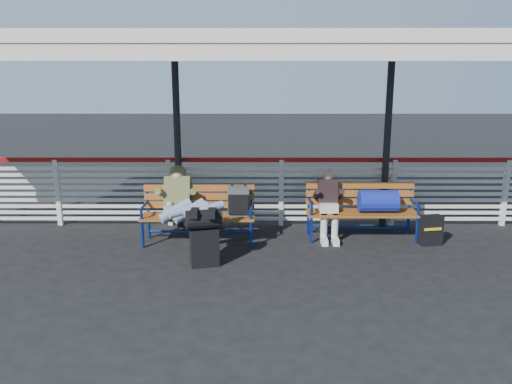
{
  "coord_description": "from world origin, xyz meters",
  "views": [
    {
      "loc": [
        -0.42,
        -6.78,
        2.62
      ],
      "look_at": [
        -0.45,
        1.0,
        0.82
      ],
      "focal_mm": 35.0,
      "sensor_mm": 36.0,
      "label": 1
    }
  ],
  "objects_px": {
    "bench_left": "(211,206)",
    "suitcase_side": "(431,230)",
    "traveler_man": "(186,206)",
    "luggage_stack": "(204,235)",
    "bench_right": "(370,203)",
    "companion_person": "(328,204)"
  },
  "relations": [
    {
      "from": "suitcase_side",
      "to": "traveler_man",
      "type": "bearing_deg",
      "value": 172.73
    },
    {
      "from": "bench_left",
      "to": "traveler_man",
      "type": "relative_size",
      "value": 1.1
    },
    {
      "from": "traveler_man",
      "to": "suitcase_side",
      "type": "relative_size",
      "value": 3.42
    },
    {
      "from": "luggage_stack",
      "to": "bench_right",
      "type": "distance_m",
      "value": 2.88
    },
    {
      "from": "bench_right",
      "to": "traveler_man",
      "type": "height_order",
      "value": "traveler_man"
    },
    {
      "from": "luggage_stack",
      "to": "suitcase_side",
      "type": "distance_m",
      "value": 3.64
    },
    {
      "from": "bench_left",
      "to": "traveler_man",
      "type": "height_order",
      "value": "traveler_man"
    },
    {
      "from": "luggage_stack",
      "to": "bench_right",
      "type": "bearing_deg",
      "value": 10.91
    },
    {
      "from": "bench_left",
      "to": "bench_right",
      "type": "relative_size",
      "value": 1.0
    },
    {
      "from": "traveler_man",
      "to": "bench_left",
      "type": "bearing_deg",
      "value": 44.15
    },
    {
      "from": "bench_right",
      "to": "traveler_man",
      "type": "xyz_separation_m",
      "value": [
        -2.95,
        -0.53,
        0.1
      ]
    },
    {
      "from": "luggage_stack",
      "to": "companion_person",
      "type": "bearing_deg",
      "value": 18.25
    },
    {
      "from": "bench_right",
      "to": "companion_person",
      "type": "distance_m",
      "value": 0.69
    },
    {
      "from": "traveler_man",
      "to": "luggage_stack",
      "type": "bearing_deg",
      "value": -63.3
    },
    {
      "from": "bench_left",
      "to": "suitcase_side",
      "type": "relative_size",
      "value": 3.77
    },
    {
      "from": "bench_left",
      "to": "suitcase_side",
      "type": "xyz_separation_m",
      "value": [
        3.5,
        -0.11,
        -0.36
      ]
    },
    {
      "from": "bench_right",
      "to": "suitcase_side",
      "type": "xyz_separation_m",
      "value": [
        0.91,
        -0.3,
        -0.37
      ]
    },
    {
      "from": "suitcase_side",
      "to": "companion_person",
      "type": "bearing_deg",
      "value": 158.75
    },
    {
      "from": "bench_left",
      "to": "suitcase_side",
      "type": "height_order",
      "value": "bench_left"
    },
    {
      "from": "companion_person",
      "to": "suitcase_side",
      "type": "bearing_deg",
      "value": -10.54
    },
    {
      "from": "bench_right",
      "to": "traveler_man",
      "type": "bearing_deg",
      "value": -169.77
    },
    {
      "from": "bench_right",
      "to": "luggage_stack",
      "type": "bearing_deg",
      "value": -154.91
    }
  ]
}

